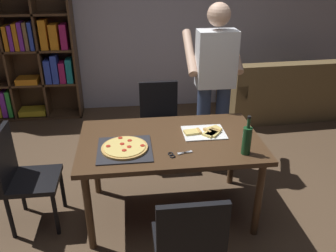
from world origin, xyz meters
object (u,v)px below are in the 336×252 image
object	(u,v)px
bookshelf	(24,52)
chair_far_side	(160,118)
chair_near_camera	(189,244)
person_serving_pizza	(214,81)
couch	(283,95)
pepperoni_pizza_on_tray	(125,148)
kitchen_scissors	(176,154)
wine_bottle	(247,140)
chair_left_end	(21,173)
dining_table	(170,148)

from	to	relation	value
bookshelf	chair_far_side	bearing A→B (deg)	-40.00
chair_near_camera	person_serving_pizza	size ratio (longest dim) A/B	0.51
couch	person_serving_pizza	bearing A→B (deg)	-137.08
pepperoni_pizza_on_tray	kitchen_scissors	distance (m)	0.41
chair_far_side	wine_bottle	distance (m)	1.40
chair_far_side	wine_bottle	world-z (taller)	wine_bottle
bookshelf	pepperoni_pizza_on_tray	world-z (taller)	bookshelf
chair_near_camera	chair_far_side	bearing A→B (deg)	90.00
bookshelf	wine_bottle	xyz separation A→B (m)	(2.27, -2.68, -0.07)
chair_near_camera	wine_bottle	xyz separation A→B (m)	(0.55, 0.64, 0.36)
chair_near_camera	wine_bottle	distance (m)	0.92
chair_left_end	couch	xyz separation A→B (m)	(3.14, 1.99, -0.21)
chair_left_end	dining_table	bearing A→B (deg)	0.00
chair_near_camera	bookshelf	world-z (taller)	bookshelf
dining_table	bookshelf	bearing A→B (deg)	125.85
chair_far_side	person_serving_pizza	bearing A→B (deg)	-22.29
couch	bookshelf	bearing A→B (deg)	173.80
person_serving_pizza	wine_bottle	world-z (taller)	person_serving_pizza
chair_left_end	person_serving_pizza	xyz separation A→B (m)	(1.78, 0.72, 0.49)
chair_left_end	bookshelf	size ratio (longest dim) A/B	0.46
dining_table	chair_far_side	world-z (taller)	chair_far_side
person_serving_pizza	kitchen_scissors	world-z (taller)	person_serving_pizza
chair_far_side	kitchen_scissors	distance (m)	1.22
person_serving_pizza	kitchen_scissors	bearing A→B (deg)	-118.20
chair_near_camera	wine_bottle	size ratio (longest dim) A/B	2.85
chair_far_side	person_serving_pizza	world-z (taller)	person_serving_pizza
couch	pepperoni_pizza_on_tray	world-z (taller)	couch
chair_far_side	kitchen_scissors	bearing A→B (deg)	-89.22
bookshelf	kitchen_scissors	xyz separation A→B (m)	(1.74, -2.64, -0.19)
chair_far_side	person_serving_pizza	distance (m)	0.76
chair_left_end	couch	world-z (taller)	chair_left_end
chair_left_end	person_serving_pizza	world-z (taller)	person_serving_pizza
chair_far_side	bookshelf	world-z (taller)	bookshelf
dining_table	bookshelf	distance (m)	2.95
chair_near_camera	bookshelf	size ratio (longest dim) A/B	0.46
couch	kitchen_scissors	xyz separation A→B (m)	(-1.89, -2.24, 0.45)
chair_near_camera	chair_left_end	size ratio (longest dim) A/B	1.00
wine_bottle	couch	bearing A→B (deg)	59.34
dining_table	wine_bottle	world-z (taller)	wine_bottle
chair_left_end	wine_bottle	size ratio (longest dim) A/B	2.85
chair_near_camera	pepperoni_pizza_on_tray	world-z (taller)	chair_near_camera
chair_far_side	kitchen_scissors	xyz separation A→B (m)	(0.02, -1.19, 0.24)
pepperoni_pizza_on_tray	wine_bottle	world-z (taller)	wine_bottle
pepperoni_pizza_on_tray	kitchen_scissors	size ratio (longest dim) A/B	2.14
chair_near_camera	person_serving_pizza	world-z (taller)	person_serving_pizza
chair_far_side	couch	bearing A→B (deg)	28.88
chair_near_camera	kitchen_scissors	size ratio (longest dim) A/B	4.54
dining_table	person_serving_pizza	world-z (taller)	person_serving_pizza
person_serving_pizza	pepperoni_pizza_on_tray	world-z (taller)	person_serving_pizza
kitchen_scissors	couch	bearing A→B (deg)	49.91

